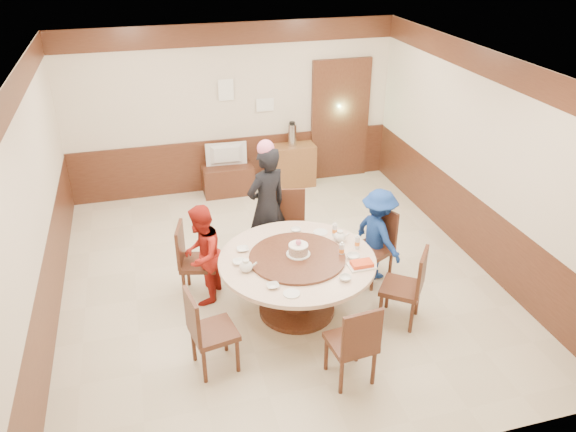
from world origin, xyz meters
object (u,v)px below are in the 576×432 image
object	(u,v)px
television	(227,155)
thermos	(292,135)
person_red	(202,255)
shrimp_platter	(362,265)
person_blue	(378,234)
birthday_cake	(298,249)
side_cabinet	(292,165)
tv_stand	(228,180)
banquet_table	(297,274)
person_standing	(267,207)

from	to	relation	value
television	thermos	bearing A→B (deg)	-175.67
person_red	shrimp_platter	size ratio (longest dim) A/B	4.27
person_blue	birthday_cake	distance (m)	1.30
birthday_cake	side_cabinet	bearing A→B (deg)	75.52
shrimp_platter	tv_stand	xyz separation A→B (m)	(-0.87, 3.85, -0.53)
tv_stand	thermos	distance (m)	1.34
banquet_table	person_blue	world-z (taller)	person_blue
banquet_table	person_blue	size ratio (longest dim) A/B	1.47
birthday_cake	tv_stand	world-z (taller)	birthday_cake
tv_stand	side_cabinet	size ratio (longest dim) A/B	1.06
banquet_table	shrimp_platter	world-z (taller)	shrimp_platter
person_blue	tv_stand	distance (m)	3.36
banquet_table	side_cabinet	size ratio (longest dim) A/B	2.28
banquet_table	thermos	world-z (taller)	thermos
tv_stand	television	bearing A→B (deg)	0.00
person_standing	shrimp_platter	distance (m)	1.71
person_blue	television	distance (m)	3.35
person_red	television	distance (m)	3.06
thermos	shrimp_platter	bearing A→B (deg)	-94.12
banquet_table	birthday_cake	bearing A→B (deg)	57.66
birthday_cake	shrimp_platter	bearing A→B (deg)	-32.40
birthday_cake	tv_stand	bearing A→B (deg)	94.01
person_red	tv_stand	distance (m)	3.08
person_red	person_blue	distance (m)	2.26
person_blue	side_cabinet	world-z (taller)	person_blue
birthday_cake	television	world-z (taller)	birthday_cake
person_standing	thermos	xyz separation A→B (m)	(1.01, 2.33, 0.10)
person_standing	side_cabinet	bearing A→B (deg)	-137.29
birthday_cake	thermos	bearing A→B (deg)	75.39
tv_stand	person_red	bearing A→B (deg)	-105.55
banquet_table	person_standing	world-z (taller)	person_standing
person_standing	person_red	distance (m)	1.18
person_standing	television	xyz separation A→B (m)	(-0.14, 2.30, -0.15)
person_red	person_standing	bearing A→B (deg)	146.79
person_red	person_blue	size ratio (longest dim) A/B	1.03
tv_stand	side_cabinet	distance (m)	1.15
banquet_table	side_cabinet	bearing A→B (deg)	75.31
person_standing	tv_stand	xyz separation A→B (m)	(-0.14, 2.30, -0.59)
banquet_table	person_red	xyz separation A→B (m)	(-1.04, 0.55, 0.11)
television	side_cabinet	world-z (taller)	television
television	side_cabinet	xyz separation A→B (m)	(1.14, 0.03, -0.32)
person_blue	shrimp_platter	bearing A→B (deg)	129.81
birthday_cake	tv_stand	xyz separation A→B (m)	(-0.24, 3.45, -0.60)
shrimp_platter	birthday_cake	bearing A→B (deg)	147.60
person_blue	tv_stand	bearing A→B (deg)	9.74
person_red	side_cabinet	world-z (taller)	person_red
person_red	shrimp_platter	distance (m)	1.92
person_standing	birthday_cake	size ratio (longest dim) A/B	6.02
birthday_cake	person_red	bearing A→B (deg)	154.47
person_blue	side_cabinet	distance (m)	3.07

